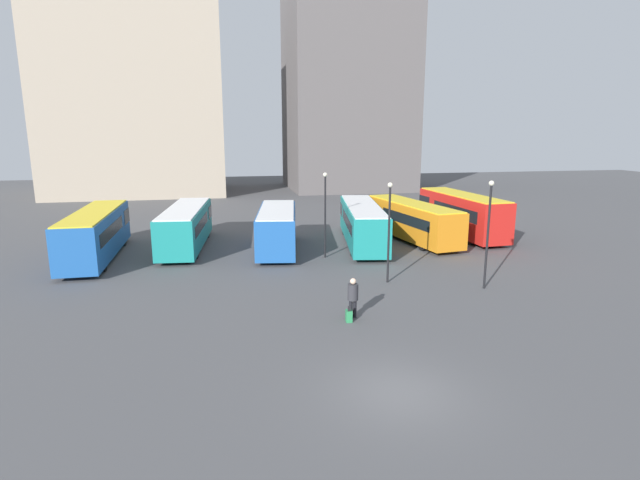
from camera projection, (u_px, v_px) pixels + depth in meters
The scene contains 14 objects.
ground_plane at pixel (399, 393), 16.05m from camera, with size 160.00×160.00×0.00m, color #4C4C4F.
building_block_left at pixel (137, 100), 66.00m from camera, with size 21.96×17.19×24.49m.
building_block_right at pixel (347, 35), 69.55m from camera, with size 16.72×16.25×42.81m.
bus_0 at pixel (96, 233), 32.77m from camera, with size 2.56×11.28×3.13m.
bus_1 at pixel (186, 226), 35.75m from camera, with size 3.47×10.96×2.94m.
bus_2 at pixel (277, 228), 35.05m from camera, with size 3.87×9.51×2.94m.
bus_3 at pixel (362, 223), 36.88m from camera, with size 4.36×11.86×2.95m.
bus_4 at pixel (411, 220), 38.32m from camera, with size 3.97×11.11×2.90m.
bus_5 at pixel (461, 213), 39.88m from camera, with size 2.99×10.49×3.35m.
traveler at pixel (353, 294), 22.27m from camera, with size 0.52×0.52×1.85m.
suitcase at pixel (349, 316), 21.98m from camera, with size 0.30×0.38×0.76m.
lamp_post_0 at pixel (389, 224), 27.06m from camera, with size 0.28×0.28×5.56m.
lamp_post_1 at pixel (325, 208), 32.51m from camera, with size 0.28×0.28×5.63m.
lamp_post_2 at pixel (488, 226), 25.98m from camera, with size 0.28×0.28×5.77m.
Camera 1 is at (-5.37, -13.84, 8.24)m, focal length 28.00 mm.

